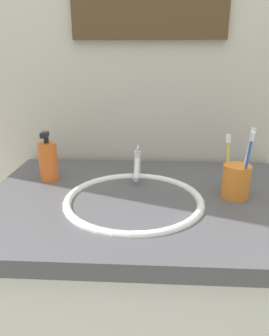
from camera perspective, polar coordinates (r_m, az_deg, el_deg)
The scene contains 9 objects.
tiled_wall_back at distance 1.24m, azimuth 2.63°, elevation 18.66°, with size 2.17×0.04×2.40m, color beige.
vanity_counter at distance 1.18m, azimuth 1.75°, elevation -23.49°, with size 0.97×0.67×0.82m.
sink_basin at distance 0.93m, azimuth -0.10°, elevation -7.52°, with size 0.41×0.41×0.09m.
faucet at distance 1.08m, azimuth 0.47°, elevation 0.60°, with size 0.02×0.15×0.10m.
toothbrush_cup at distance 0.97m, azimuth 17.99°, elevation -2.30°, with size 0.08×0.08×0.10m, color orange.
toothbrush_yellow at distance 0.96m, azimuth 16.64°, elevation 1.32°, with size 0.02×0.02×0.18m.
toothbrush_white at distance 0.98m, azimuth 19.69°, elevation 1.84°, with size 0.05×0.03×0.20m.
toothbrush_blue at distance 0.92m, azimuth 19.80°, elevation 0.97°, with size 0.01×0.04×0.20m.
soap_dispenser at distance 1.09m, azimuth -15.44°, elevation 1.28°, with size 0.06×0.06×0.17m.
Camera 1 is at (0.01, -0.86, 1.22)m, focal length 33.48 mm.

